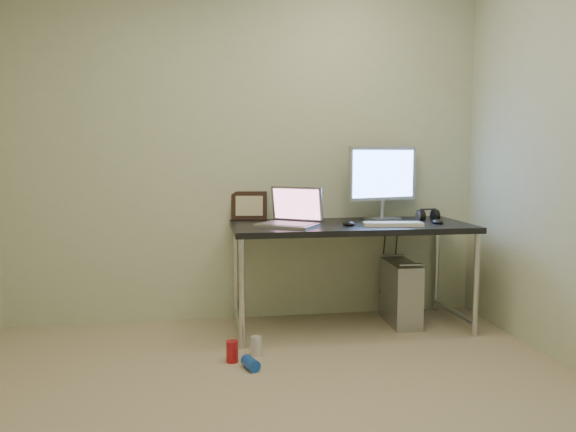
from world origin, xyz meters
The scene contains 17 objects.
floor centered at (0.00, 0.00, 0.00)m, with size 3.50×3.50×0.00m, color tan.
wall_back centered at (0.00, 1.75, 1.25)m, with size 3.50×0.02×2.50m, color beige.
desk centered at (0.69, 1.39, 0.67)m, with size 1.66×0.73×0.75m.
tower_computer centered at (1.09, 1.42, 0.23)m, with size 0.21×0.44×0.48m.
cable_a centered at (1.04, 1.70, 0.40)m, with size 0.01×0.01×0.70m, color black.
cable_b centered at (1.13, 1.68, 0.38)m, with size 0.01×0.01×0.72m, color black.
can_red centered at (-0.18, 0.83, 0.06)m, with size 0.07×0.07×0.13m, color #AF161D.
can_white centered at (-0.02, 0.93, 0.06)m, with size 0.07×0.07×0.12m, color silver.
can_blue centered at (-0.08, 0.70, 0.04)m, with size 0.07×0.07×0.13m, color blue.
laptop centered at (0.26, 1.33, 0.81)m, with size 0.49×0.47×0.26m.
monitor centered at (0.99, 1.60, 1.07)m, with size 0.56×0.23×0.54m.
keyboard centered at (0.94, 1.22, 0.76)m, with size 0.40×0.13×0.02m, color silver.
mouse_right centered at (1.30, 1.29, 0.77)m, with size 0.07×0.12×0.04m, color black.
mouse_left centered at (0.65, 1.29, 0.77)m, with size 0.08×0.12×0.04m, color black.
headphones centered at (1.32, 1.52, 0.78)m, with size 0.16×0.10×0.11m.
picture_frame centered at (0.00, 1.73, 0.86)m, with size 0.26×0.03×0.21m, color black.
webcam centered at (0.31, 1.64, 0.85)m, with size 0.05×0.04×0.13m.
Camera 1 is at (-0.34, -2.41, 1.23)m, focal length 35.00 mm.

